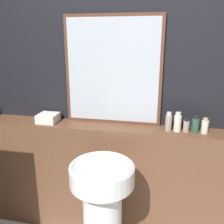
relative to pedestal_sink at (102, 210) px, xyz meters
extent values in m
cube|color=black|center=(-0.05, 0.58, 0.73)|extent=(8.00, 0.06, 2.50)
cube|color=brown|center=(-0.05, 0.44, -0.03)|extent=(2.88, 0.23, 0.98)
cylinder|color=white|center=(0.00, 0.00, 0.28)|extent=(0.43, 0.43, 0.13)
torus|color=white|center=(0.00, 0.00, 0.34)|extent=(0.42, 0.42, 0.02)
cube|color=#563323|center=(-0.04, 0.53, 0.89)|extent=(0.78, 0.03, 0.86)
cube|color=#B2BCC6|center=(-0.04, 0.52, 0.89)|extent=(0.73, 0.02, 0.81)
cube|color=silver|center=(-0.57, 0.44, 0.49)|extent=(0.16, 0.16, 0.07)
cylinder|color=gray|center=(0.42, 0.44, 0.52)|extent=(0.05, 0.05, 0.12)
cylinder|color=silver|center=(0.42, 0.44, 0.59)|extent=(0.04, 0.04, 0.03)
cylinder|color=beige|center=(0.48, 0.44, 0.52)|extent=(0.06, 0.06, 0.12)
cylinder|color=silver|center=(0.48, 0.44, 0.59)|extent=(0.04, 0.04, 0.03)
cylinder|color=gray|center=(0.55, 0.44, 0.50)|extent=(0.05, 0.05, 0.09)
cylinder|color=black|center=(0.55, 0.44, 0.55)|extent=(0.03, 0.03, 0.02)
cylinder|color=#2D4C3D|center=(0.61, 0.44, 0.51)|extent=(0.05, 0.05, 0.11)
cylinder|color=black|center=(0.61, 0.44, 0.58)|extent=(0.04, 0.04, 0.02)
cylinder|color=beige|center=(0.68, 0.44, 0.51)|extent=(0.05, 0.05, 0.10)
cylinder|color=tan|center=(0.68, 0.44, 0.57)|extent=(0.04, 0.04, 0.02)
camera|label=1|loc=(0.36, -1.40, 1.14)|focal=40.00mm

